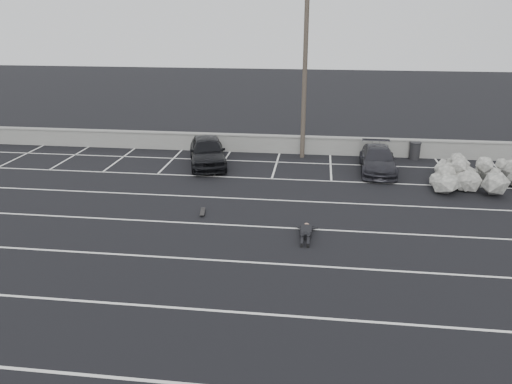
# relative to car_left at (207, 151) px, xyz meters

# --- Properties ---
(ground) EXTENTS (120.00, 120.00, 0.00)m
(ground) POSITION_rel_car_left_xyz_m (2.74, -10.93, -0.80)
(ground) COLOR black
(ground) RESTS_ON ground
(seawall) EXTENTS (50.00, 0.45, 1.06)m
(seawall) POSITION_rel_car_left_xyz_m (2.74, 3.07, -0.25)
(seawall) COLOR gray
(seawall) RESTS_ON ground
(stall_lines) EXTENTS (36.00, 20.05, 0.01)m
(stall_lines) POSITION_rel_car_left_xyz_m (2.66, -6.52, -0.79)
(stall_lines) COLOR silver
(stall_lines) RESTS_ON ground
(car_left) EXTENTS (3.05, 5.02, 1.60)m
(car_left) POSITION_rel_car_left_xyz_m (0.00, 0.00, 0.00)
(car_left) COLOR black
(car_left) RESTS_ON ground
(car_right) EXTENTS (1.93, 4.49, 1.29)m
(car_right) POSITION_rel_car_left_xyz_m (9.17, 0.01, -0.15)
(car_right) COLOR #232329
(car_right) RESTS_ON ground
(utility_pole) EXTENTS (1.29, 0.26, 9.67)m
(utility_pole) POSITION_rel_car_left_xyz_m (5.11, 2.27, 4.10)
(utility_pole) COLOR #4C4238
(utility_pole) RESTS_ON ground
(trash_bin) EXTENTS (0.67, 0.67, 1.00)m
(trash_bin) POSITION_rel_car_left_xyz_m (11.51, 2.67, -0.29)
(trash_bin) COLOR black
(trash_bin) RESTS_ON ground
(riprap_pile) EXTENTS (5.02, 4.03, 1.30)m
(riprap_pile) POSITION_rel_car_left_xyz_m (13.26, -1.83, -0.31)
(riprap_pile) COLOR #A9A79E
(riprap_pile) RESTS_ON ground
(person) EXTENTS (0.94, 2.33, 0.46)m
(person) POSITION_rel_car_left_xyz_m (5.68, -8.37, -0.57)
(person) COLOR black
(person) RESTS_ON ground
(skateboard) EXTENTS (0.29, 0.74, 0.09)m
(skateboard) POSITION_rel_car_left_xyz_m (1.29, -6.91, -0.73)
(skateboard) COLOR black
(skateboard) RESTS_ON ground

